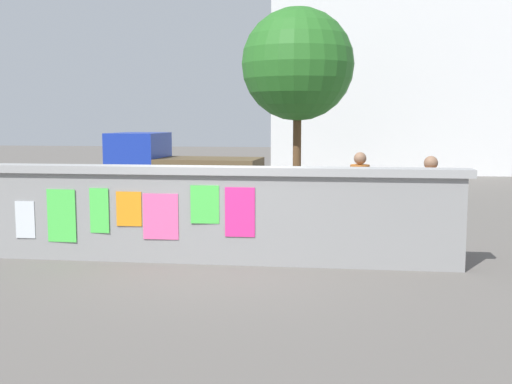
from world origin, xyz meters
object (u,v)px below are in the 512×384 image
(motorcycle, at_px, (341,203))
(person_bystander, at_px, (430,196))
(bicycle_far, at_px, (75,219))
(person_walking, at_px, (360,188))
(tree_roadside, at_px, (298,65))
(bicycle_near, at_px, (188,226))
(auto_rickshaw_truck, at_px, (178,172))

(motorcycle, distance_m, person_bystander, 3.23)
(motorcycle, bearing_deg, bicycle_far, -156.51)
(person_walking, xyz_separation_m, tree_roadside, (-1.59, 7.35, 2.76))
(bicycle_near, xyz_separation_m, tree_roadside, (1.34, 8.08, 3.38))
(bicycle_far, relative_size, tree_roadside, 0.32)
(motorcycle, bearing_deg, tree_roadside, 103.19)
(bicycle_near, bearing_deg, motorcycle, 45.08)
(person_bystander, bearing_deg, tree_roadside, 107.70)
(motorcycle, xyz_separation_m, person_walking, (0.31, -1.90, 0.52))
(person_walking, xyz_separation_m, person_bystander, (1.07, -0.98, 0.00))
(person_bystander, bearing_deg, auto_rickshaw_truck, 138.69)
(motorcycle, distance_m, person_walking, 1.99)
(motorcycle, relative_size, bicycle_far, 1.12)
(person_walking, height_order, tree_roadside, tree_roadside)
(auto_rickshaw_truck, height_order, person_bystander, auto_rickshaw_truck)
(auto_rickshaw_truck, distance_m, person_bystander, 7.08)
(bicycle_far, relative_size, person_walking, 1.05)
(person_bystander, distance_m, tree_roadside, 9.16)
(bicycle_far, bearing_deg, person_bystander, -6.87)
(bicycle_near, xyz_separation_m, person_walking, (2.93, 0.73, 0.62))
(auto_rickshaw_truck, distance_m, person_walking, 5.63)
(motorcycle, bearing_deg, person_walking, -80.74)
(motorcycle, height_order, bicycle_near, bicycle_near)
(motorcycle, relative_size, tree_roadside, 0.35)
(tree_roadside, bearing_deg, auto_rickshaw_truck, -126.07)
(motorcycle, relative_size, bicycle_near, 1.11)
(bicycle_near, relative_size, person_walking, 1.05)
(motorcycle, distance_m, bicycle_near, 3.71)
(bicycle_far, height_order, person_bystander, person_bystander)
(auto_rickshaw_truck, relative_size, bicycle_far, 2.17)
(bicycle_near, distance_m, bicycle_far, 2.31)
(bicycle_near, xyz_separation_m, bicycle_far, (-2.26, 0.51, 0.00))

